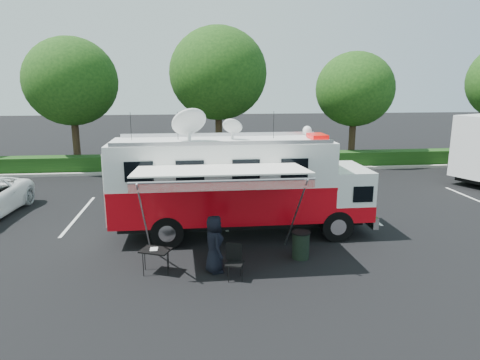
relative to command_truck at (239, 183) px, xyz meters
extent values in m
plane|color=black|center=(0.08, 0.00, -1.89)|extent=(120.00, 120.00, 0.00)
cube|color=#9E998E|center=(4.08, 11.00, -1.81)|extent=(60.00, 0.35, 0.15)
cube|color=black|center=(4.08, 11.90, -1.39)|extent=(60.00, 1.20, 1.00)
cylinder|color=black|center=(-8.92, 13.00, 0.31)|extent=(0.44, 0.44, 4.40)
ellipsoid|color=#14380F|center=(-8.92, 13.00, 3.57)|extent=(5.63, 5.63, 5.35)
cylinder|color=black|center=(0.08, 13.00, 0.51)|extent=(0.44, 0.44, 4.80)
ellipsoid|color=#14380F|center=(0.08, 13.00, 4.06)|extent=(6.14, 6.14, 5.84)
cylinder|color=black|center=(9.08, 13.00, 0.11)|extent=(0.44, 0.44, 4.00)
ellipsoid|color=#14380F|center=(9.08, 13.00, 3.07)|extent=(5.12, 5.12, 4.86)
cube|color=silver|center=(-6.42, 3.00, -1.88)|extent=(0.12, 5.50, 0.01)
cube|color=silver|center=(-0.42, 3.00, -1.88)|extent=(0.12, 5.50, 0.01)
cube|color=silver|center=(5.58, 3.00, -1.88)|extent=(0.12, 5.50, 0.01)
cube|color=silver|center=(11.58, 3.00, -1.88)|extent=(0.12, 5.50, 0.01)
cube|color=black|center=(0.08, 0.00, -1.34)|extent=(8.63, 1.40, 0.30)
cylinder|color=black|center=(3.29, -1.10, -1.34)|extent=(1.10, 0.32, 1.10)
cylinder|color=black|center=(3.29, 1.10, -1.34)|extent=(1.10, 0.32, 1.10)
cylinder|color=black|center=(-2.53, -1.10, -1.34)|extent=(1.10, 0.32, 1.10)
cylinder|color=black|center=(-2.53, 1.10, -1.34)|extent=(1.10, 0.32, 1.10)
cube|color=silver|center=(4.64, 0.00, -1.29)|extent=(0.20, 2.51, 0.40)
cube|color=white|center=(3.89, 0.00, -0.33)|extent=(1.40, 2.51, 1.70)
cube|color=red|center=(3.89, 0.00, -0.94)|extent=(1.42, 2.53, 0.55)
cube|color=black|center=(4.54, 0.00, -0.03)|extent=(0.12, 2.21, 0.70)
cube|color=red|center=(-0.62, 0.00, -0.59)|extent=(7.62, 2.51, 1.20)
cube|color=red|center=(-0.62, 0.00, 0.02)|extent=(7.64, 2.53, 0.10)
cube|color=white|center=(-0.62, 0.00, 0.77)|extent=(7.62, 2.51, 1.40)
cube|color=silver|center=(-0.62, 0.00, 1.51)|extent=(7.62, 2.51, 0.08)
cube|color=#CC0505|center=(2.79, 0.00, 1.65)|extent=(0.55, 0.95, 0.16)
sphere|color=white|center=(2.69, 1.00, 1.75)|extent=(0.34, 0.34, 0.34)
ellipsoid|color=silver|center=(-1.73, -0.15, 2.22)|extent=(1.20, 1.20, 0.36)
ellipsoid|color=silver|center=(-0.22, 0.20, 2.02)|extent=(0.70, 0.70, 0.20)
cylinder|color=black|center=(-3.73, 0.40, 2.02)|extent=(0.02, 0.02, 1.00)
cylinder|color=black|center=(-2.13, 0.40, 2.02)|extent=(0.02, 0.02, 1.00)
cylinder|color=black|center=(1.28, 0.40, 2.02)|extent=(0.02, 0.02, 1.00)
cube|color=white|center=(-0.82, -2.46, 1.02)|extent=(5.01, 2.40, 0.21)
cube|color=red|center=(-0.82, -3.64, 0.84)|extent=(5.01, 0.04, 0.28)
cylinder|color=#B2B2B7|center=(-0.82, -3.66, 0.96)|extent=(5.01, 0.07, 0.07)
cylinder|color=#B2B2B7|center=(-3.08, -2.53, -0.46)|extent=(0.05, 2.59, 2.89)
cylinder|color=#B2B2B7|center=(1.43, -2.53, -0.46)|extent=(0.05, 2.59, 2.89)
imported|color=black|center=(-1.07, -3.12, -1.89)|extent=(0.72, 0.94, 1.71)
cube|color=black|center=(-2.76, -2.98, -1.20)|extent=(0.99, 0.86, 0.04)
cylinder|color=black|center=(-3.10, -3.20, -1.55)|extent=(0.02, 0.02, 0.68)
cylinder|color=black|center=(-3.10, -2.77, -1.55)|extent=(0.02, 0.02, 0.68)
cylinder|color=black|center=(-2.42, -3.20, -1.55)|extent=(0.02, 0.02, 0.68)
cylinder|color=black|center=(-2.42, -2.77, -1.55)|extent=(0.02, 0.02, 0.68)
cube|color=silver|center=(-2.81, -2.93, -1.18)|extent=(0.22, 0.29, 0.01)
cube|color=black|center=(-0.53, -3.67, -1.42)|extent=(0.60, 0.60, 0.04)
cube|color=black|center=(-0.53, -3.43, -1.16)|extent=(0.46, 0.20, 0.52)
cylinder|color=black|center=(-0.72, -3.86, -1.65)|extent=(0.02, 0.02, 0.47)
cylinder|color=black|center=(-0.72, -3.48, -1.65)|extent=(0.02, 0.02, 0.47)
cylinder|color=black|center=(-0.34, -3.86, -1.65)|extent=(0.02, 0.02, 0.47)
cylinder|color=black|center=(-0.34, -3.48, -1.65)|extent=(0.02, 0.02, 0.47)
cylinder|color=black|center=(1.68, -2.42, -1.48)|extent=(0.54, 0.54, 0.83)
cylinder|color=black|center=(1.68, -2.42, -1.04)|extent=(0.58, 0.58, 0.04)
cylinder|color=black|center=(14.05, 8.79, -1.39)|extent=(1.01, 0.30, 1.01)
cylinder|color=black|center=(15.26, 8.79, -1.39)|extent=(1.01, 0.30, 1.01)
camera|label=1|loc=(-1.61, -14.73, 3.53)|focal=32.00mm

